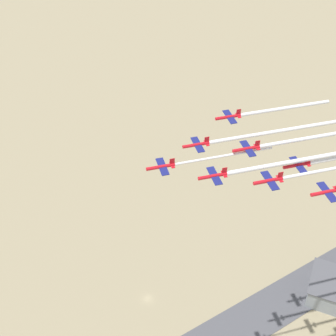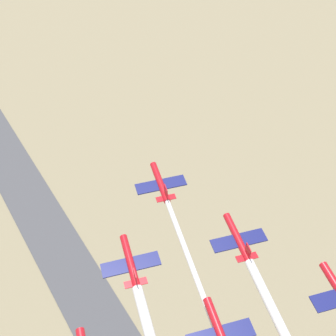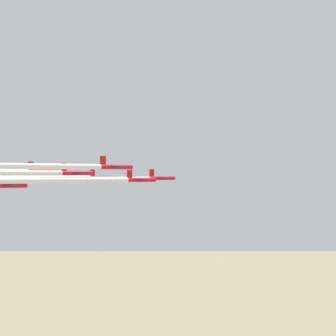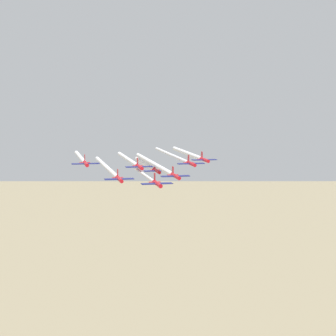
{
  "view_description": "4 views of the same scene",
  "coord_description": "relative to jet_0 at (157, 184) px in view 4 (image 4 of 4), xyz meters",
  "views": [
    {
      "loc": [
        -59.87,
        119.33,
        196.52
      ],
      "look_at": [
        -25.03,
        34.52,
        118.93
      ],
      "focal_mm": 50.0,
      "sensor_mm": 36.0,
      "label": 1
    },
    {
      "loc": [
        -65.45,
        12.85,
        164.64
      ],
      "look_at": [
        -20.66,
        30.46,
        118.15
      ],
      "focal_mm": 50.0,
      "sensor_mm": 36.0,
      "label": 2
    },
    {
      "loc": [
        -30.3,
        -127.35,
        116.54
      ],
      "look_at": [
        -20.15,
        30.53,
        118.2
      ],
      "focal_mm": 70.0,
      "sensor_mm": 36.0,
      "label": 3
    },
    {
      "loc": [
        114.37,
        97.74,
        137.34
      ],
      "look_at": [
        -26.86,
        31.65,
        118.93
      ],
      "focal_mm": 70.0,
      "sensor_mm": 36.0,
      "label": 4
    }
  ],
  "objects": [
    {
      "name": "smoke_trail_5",
      "position": [
        -25.33,
        -37.44,
        2.35
      ],
      "size": [
        24.04,
        18.69,
        1.08
      ],
      "rotation": [
        0.0,
        0.0,
        5.36
      ],
      "color": "white"
    },
    {
      "name": "smoke_trail_0",
      "position": [
        -14.21,
        -10.84,
        -0.04
      ],
      "size": [
        23.07,
        17.82,
        0.71
      ],
      "rotation": [
        0.0,
        0.0,
        5.36
      ],
      "color": "white"
    },
    {
      "name": "smoke_trail_2",
      "position": [
        -27.42,
        -29.97,
        -0.36
      ],
      "size": [
        39.01,
        30.13,
        1.15
      ],
      "rotation": [
        0.0,
        0.0,
        5.36
      ],
      "color": "white"
    },
    {
      "name": "jet_2",
      "position": [
        -5.37,
        -13.16,
        -0.32
      ],
      "size": [
        7.26,
        7.15,
        2.66
      ],
      "rotation": [
        0.0,
        0.0,
        5.36
      ],
      "color": "red"
    },
    {
      "name": "jet_5",
      "position": [
        -10.75,
        -26.32,
        2.38
      ],
      "size": [
        7.26,
        7.15,
        2.66
      ],
      "rotation": [
        0.0,
        0.0,
        5.36
      ],
      "color": "red"
    },
    {
      "name": "jet_1",
      "position": [
        -14.11,
        -1.7,
        0.01
      ],
      "size": [
        7.26,
        7.15,
        2.66
      ],
      "rotation": [
        0.0,
        0.0,
        5.36
      ],
      "color": "red"
    },
    {
      "name": "jet_4",
      "position": [
        -19.49,
        -14.86,
        1.19
      ],
      "size": [
        7.26,
        7.15,
        2.66
      ],
      "rotation": [
        0.0,
        0.0,
        5.36
      ],
      "color": "red"
    },
    {
      "name": "smoke_trail_3",
      "position": [
        -48.95,
        -19.19,
        1.69
      ],
      "size": [
        36.19,
        27.89,
        0.88
      ],
      "rotation": [
        0.0,
        0.0,
        5.36
      ],
      "color": "white"
    },
    {
      "name": "smoke_trail_1",
      "position": [
        -38.19,
        -20.06,
        -0.03
      ],
      "size": [
        43.12,
        33.29,
        1.23
      ],
      "rotation": [
        0.0,
        0.0,
        5.36
      ],
      "color": "white"
    },
    {
      "name": "jet_0",
      "position": [
        0.0,
        0.0,
        0.0
      ],
      "size": [
        7.26,
        7.15,
        2.66
      ],
      "rotation": [
        0.0,
        0.0,
        5.36
      ],
      "color": "red"
    },
    {
      "name": "jet_3",
      "position": [
        -28.23,
        -3.4,
        1.73
      ],
      "size": [
        7.26,
        7.15,
        2.66
      ],
      "rotation": [
        0.0,
        0.0,
        5.36
      ],
      "color": "red"
    },
    {
      "name": "smoke_trail_6",
      "position": [
        -59.74,
        -18.36,
        1.31
      ],
      "size": [
        29.75,
        23.09,
        1.22
      ],
      "rotation": [
        0.0,
        0.0,
        5.36
      ],
      "color": "white"
    },
    {
      "name": "smoke_trail_7",
      "position": [
        -48.97,
        -28.28,
        -1.6
      ],
      "size": [
        25.74,
        20.06,
        1.29
      ],
      "rotation": [
        0.0,
        0.0,
        5.36
      ],
      "color": "white"
    },
    {
      "name": "jet_6",
      "position": [
        -42.34,
        -5.09,
        1.35
      ],
      "size": [
        7.26,
        7.15,
        2.66
      ],
      "rotation": [
        0.0,
        0.0,
        5.36
      ],
      "color": "red"
    },
    {
      "name": "jet_7",
      "position": [
        -33.6,
        -16.56,
        -1.56
      ],
      "size": [
        7.26,
        7.15,
        2.66
      ],
      "rotation": [
        0.0,
        0.0,
        5.36
      ],
      "color": "red"
    },
    {
      "name": "smoke_trail_4",
      "position": [
        -36.34,
        -27.71,
        1.16
      ],
      "size": [
        28.59,
        22.17,
        1.1
      ],
      "rotation": [
        0.0,
        0.0,
        5.36
      ],
      "color": "white"
    }
  ]
}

